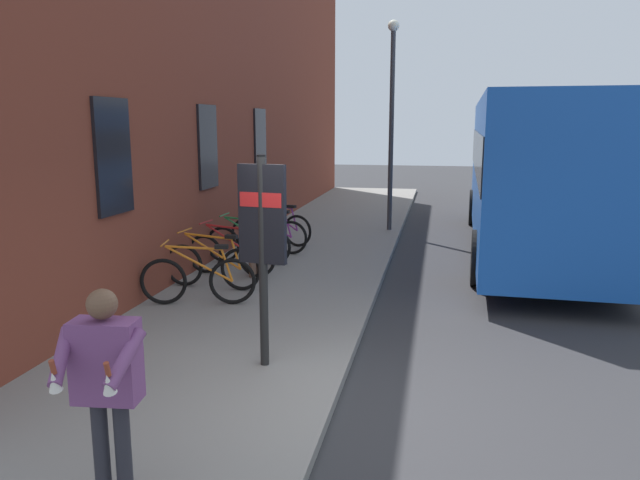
{
  "coord_description": "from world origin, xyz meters",
  "views": [
    {
      "loc": [
        -5.73,
        -0.97,
        2.86
      ],
      "look_at": [
        2.68,
        0.7,
        1.2
      ],
      "focal_mm": 34.13,
      "sensor_mm": 36.0,
      "label": 1
    }
  ],
  "objects": [
    {
      "name": "transit_info_sign",
      "position": [
        0.64,
        0.94,
        1.72
      ],
      "size": [
        0.16,
        0.56,
        2.4
      ],
      "color": "black",
      "rests_on": "sidewalk_pavement"
    },
    {
      "name": "tourist_with_hotdogs",
      "position": [
        -2.09,
        1.29,
        1.12
      ],
      "size": [
        0.58,
        0.62,
        1.62
      ],
      "color": "#26262D",
      "rests_on": "sidewalk_pavement"
    },
    {
      "name": "bicycle_end_of_row",
      "position": [
        6.56,
        2.59,
        0.51
      ],
      "size": [
        0.48,
        1.76,
        0.97
      ],
      "color": "black",
      "rests_on": "sidewalk_pavement"
    },
    {
      "name": "street_lamp",
      "position": [
        9.92,
        0.3,
        3.21
      ],
      "size": [
        0.28,
        0.28,
        5.21
      ],
      "color": "#333338",
      "rests_on": "sidewalk_pavement"
    },
    {
      "name": "bicycle_far_end",
      "position": [
        7.47,
        2.63,
        0.51
      ],
      "size": [
        0.69,
        1.7,
        0.97
      ],
      "color": "black",
      "rests_on": "sidewalk_pavement"
    },
    {
      "name": "city_bus",
      "position": [
        8.46,
        -3.0,
        1.92
      ],
      "size": [
        10.58,
        2.93,
        3.35
      ],
      "color": "#1951B2",
      "rests_on": "ground"
    },
    {
      "name": "pedestrian_near_bus",
      "position": [
        4.56,
        2.27,
        1.19
      ],
      "size": [
        0.63,
        0.4,
        1.75
      ],
      "color": "brown",
      "rests_on": "sidewalk_pavement"
    },
    {
      "name": "bicycle_leaning_wall",
      "position": [
        5.49,
        2.7,
        0.51
      ],
      "size": [
        0.48,
        1.77,
        0.97
      ],
      "color": "black",
      "rests_on": "sidewalk_pavement"
    },
    {
      "name": "bicycle_under_window",
      "position": [
        2.72,
        2.6,
        0.51
      ],
      "size": [
        0.55,
        1.74,
        0.97
      ],
      "color": "black",
      "rests_on": "sidewalk_pavement"
    },
    {
      "name": "station_facade",
      "position": [
        8.99,
        3.8,
        4.24
      ],
      "size": [
        22.0,
        0.65,
        8.48
      ],
      "color": "brown",
      "rests_on": "ground"
    },
    {
      "name": "ground",
      "position": [
        6.0,
        -1.0,
        0.0
      ],
      "size": [
        60.0,
        60.0,
        0.0
      ],
      "primitive_type": "plane",
      "color": "#2D2D30"
    },
    {
      "name": "bicycle_by_door",
      "position": [
        3.63,
        2.73,
        0.51
      ],
      "size": [
        0.48,
        1.77,
        0.97
      ],
      "color": "black",
      "rests_on": "sidewalk_pavement"
    },
    {
      "name": "sidewalk_pavement",
      "position": [
        8.0,
        1.75,
        0.06
      ],
      "size": [
        24.0,
        3.5,
        0.12
      ],
      "primitive_type": "cube",
      "color": "gray",
      "rests_on": "ground"
    },
    {
      "name": "bicycle_beside_lamp",
      "position": [
        4.54,
        2.72,
        0.51
      ],
      "size": [
        0.48,
        1.76,
        0.97
      ],
      "color": "black",
      "rests_on": "sidewalk_pavement"
    }
  ]
}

